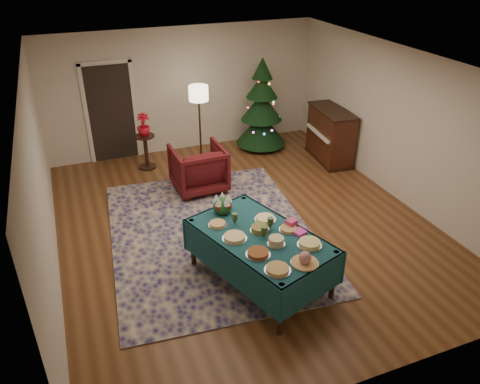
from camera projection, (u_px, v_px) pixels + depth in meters
name	position (u px, v px, depth m)	size (l,w,h in m)	color
room_shell	(243.00, 150.00, 7.36)	(7.00, 7.00, 7.00)	#593319
doorway	(111.00, 110.00, 9.81)	(1.08, 0.04, 2.16)	black
rug	(212.00, 233.00, 7.71)	(3.20, 4.20, 0.02)	#19154F
buffet_table	(260.00, 245.00, 6.37)	(1.76, 2.28, 0.78)	black
platter_0	(278.00, 269.00, 5.62)	(0.33, 0.33, 0.05)	silver
platter_1	(305.00, 259.00, 5.72)	(0.35, 0.35, 0.17)	silver
platter_2	(309.00, 243.00, 6.07)	(0.33, 0.33, 0.06)	silver
platter_3	(258.00, 253.00, 5.89)	(0.32, 0.32, 0.05)	silver
platter_4	(276.00, 241.00, 6.08)	(0.24, 0.24, 0.11)	silver
platter_5	(289.00, 229.00, 6.39)	(0.27, 0.27, 0.04)	silver
platter_6	(235.00, 237.00, 6.20)	(0.34, 0.34, 0.05)	silver
platter_7	(260.00, 229.00, 6.36)	(0.28, 0.28, 0.08)	silver
platter_8	(265.00, 218.00, 6.62)	(0.31, 0.31, 0.04)	silver
platter_9	(218.00, 224.00, 6.50)	(0.27, 0.27, 0.04)	silver
goblet_0	(235.00, 219.00, 6.47)	(0.08, 0.08, 0.18)	#2D471E
goblet_1	(270.00, 223.00, 6.37)	(0.08, 0.08, 0.18)	#2D471E
goblet_2	(264.00, 232.00, 6.18)	(0.08, 0.08, 0.18)	#2D471E
napkin_stack	(299.00, 232.00, 6.32)	(0.16, 0.16, 0.04)	#DF3EA4
gift_box	(291.00, 223.00, 6.46)	(0.13, 0.13, 0.10)	#D53B76
centerpiece	(223.00, 204.00, 6.74)	(0.28, 0.28, 0.32)	#1E4C1E
armchair	(198.00, 166.00, 8.85)	(0.94, 0.88, 0.97)	#511114
floor_lamp	(199.00, 98.00, 9.54)	(0.40, 0.40, 1.66)	#A57F3F
side_table	(146.00, 152.00, 9.74)	(0.41, 0.41, 0.73)	black
potted_plant	(144.00, 130.00, 9.50)	(0.26, 0.46, 0.26)	red
christmas_tree	(262.00, 108.00, 10.45)	(1.45, 1.45, 2.06)	black
piano	(330.00, 136.00, 10.02)	(0.74, 1.37, 1.13)	black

